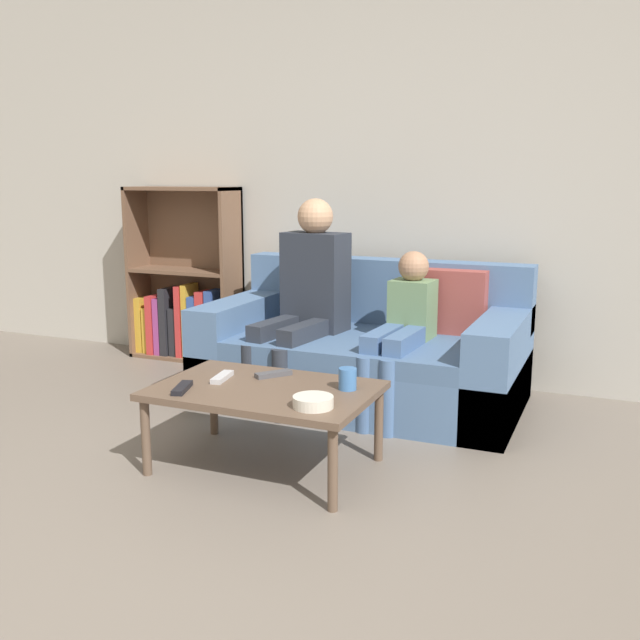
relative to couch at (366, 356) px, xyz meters
The scene contains 12 objects.
ground_plane 2.31m from the couch, 92.21° to the right, with size 22.00×22.00×0.00m, color #70665B.
wall_back 1.20m from the couch, 98.51° to the left, with size 12.00×0.06×2.60m.
couch is the anchor object (origin of this frame).
bookshelf 1.57m from the couch, 163.87° to the left, with size 0.79×0.28×1.19m.
coffee_table 1.10m from the couch, 93.94° to the right, with size 0.94×0.62×0.37m.
person_adult 0.51m from the couch, 164.96° to the right, with size 0.41×0.69×1.14m.
person_child 0.37m from the couch, 31.08° to the right, with size 0.26×0.67×0.86m.
cup_near 1.03m from the couch, 74.97° to the right, with size 0.08×0.08×0.09m.
tv_remote_0 0.94m from the couch, 97.20° to the right, with size 0.14×0.16×0.02m.
tv_remote_1 1.34m from the couch, 106.35° to the right, with size 0.10×0.18×0.02m.
tv_remote_2 1.11m from the couch, 106.03° to the right, with size 0.08×0.18×0.02m.
snack_bowl 1.29m from the couch, 79.81° to the right, with size 0.16×0.16×0.05m.
Camera 1 is at (1.40, -1.42, 1.25)m, focal length 40.00 mm.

